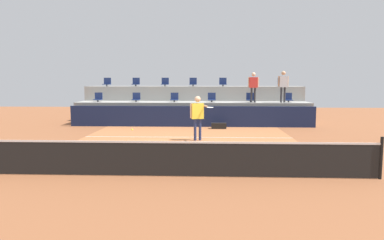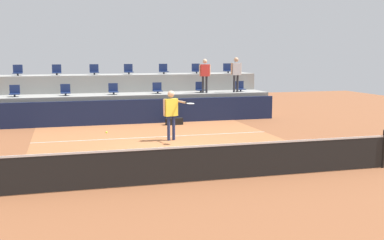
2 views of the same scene
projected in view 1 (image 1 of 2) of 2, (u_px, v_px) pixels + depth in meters
The scene contains 25 objects.
ground_plane at pixel (184, 148), 13.25m from camera, with size 40.00×40.00×0.00m, color brown.
court_inner_paint at pixel (186, 143), 14.25m from camera, with size 9.00×10.00×0.01m, color #A36038.
court_service_line at pixel (188, 137), 15.64m from camera, with size 9.00×0.06×0.00m, color silver.
tennis_net at pixel (173, 157), 9.23m from camera, with size 10.48×0.08×1.07m.
sponsor_backboard at pixel (192, 116), 19.15m from camera, with size 13.00×0.16×1.10m, color #141E42.
seating_tier_lower at pixel (193, 113), 20.43m from camera, with size 13.00×1.80×1.25m, color gray.
seating_tier_upper at pixel (194, 103), 22.17m from camera, with size 13.00×1.80×2.10m, color gray.
stadium_chair_lower_far_left at pixel (98, 98), 20.52m from camera, with size 0.44×0.40×0.52m.
stadium_chair_lower_left at pixel (136, 98), 20.42m from camera, with size 0.44×0.40×0.52m.
stadium_chair_lower_mid_left at pixel (174, 98), 20.32m from camera, with size 0.44×0.40×0.52m.
stadium_chair_lower_mid_right at pixel (212, 98), 20.23m from camera, with size 0.44×0.40×0.52m.
stadium_chair_lower_right at pixel (250, 98), 20.13m from camera, with size 0.44×0.40×0.52m.
stadium_chair_lower_far_right at pixel (288, 98), 20.04m from camera, with size 0.44×0.40×0.52m.
stadium_chair_upper_far_left at pixel (107, 83), 22.21m from camera, with size 0.44×0.40×0.52m.
stadium_chair_upper_left at pixel (136, 83), 22.13m from camera, with size 0.44×0.40×0.52m.
stadium_chair_upper_mid_left at pixel (165, 83), 22.05m from camera, with size 0.44×0.40×0.52m.
stadium_chair_upper_center at pixel (193, 83), 21.97m from camera, with size 0.44×0.40×0.52m.
stadium_chair_upper_mid_right at pixel (223, 83), 21.89m from camera, with size 0.44×0.40×0.52m.
stadium_chair_upper_right at pixel (252, 83), 21.81m from camera, with size 0.44×0.40×0.52m.
stadium_chair_upper_far_right at pixel (282, 83), 21.73m from camera, with size 0.44×0.40×0.52m.
tennis_player at pixel (198, 113), 14.69m from camera, with size 0.98×1.18×1.82m.
spectator_in_grey at pixel (253, 84), 19.66m from camera, with size 0.58×0.22×1.64m.
spectator_in_white at pixel (283, 84), 19.58m from camera, with size 0.60×0.27×1.71m.
tennis_ball at pixel (132, 130), 13.66m from camera, with size 0.07×0.07×0.07m.
equipment_bag at pixel (219, 126), 18.38m from camera, with size 0.76×0.28×0.30m, color black.
Camera 1 is at (0.89, -13.03, 2.46)m, focal length 33.78 mm.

